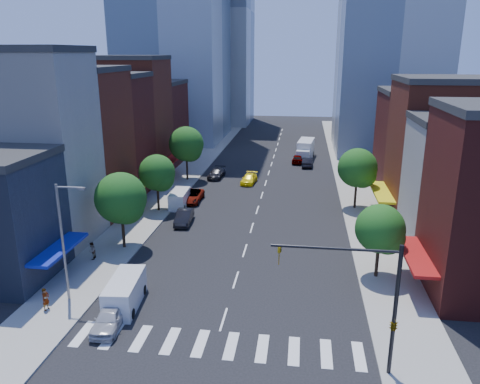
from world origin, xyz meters
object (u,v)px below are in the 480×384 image
object	(u,v)px
taxi	(249,179)
pedestrian_near	(46,299)
parked_car_second	(184,217)
box_truck	(305,150)
cargo_van_near	(125,293)
traffic_car_far	(298,159)
parked_car_third	(192,196)
cargo_van_far	(179,199)
pedestrian_far	(92,251)
traffic_car_oncoming	(307,162)
parked_car_front	(110,318)
parked_car_rear	(217,173)

from	to	relation	value
taxi	pedestrian_near	xyz separation A→B (m)	(-10.51, -36.23, 0.33)
parked_car_second	box_truck	bearing A→B (deg)	65.09
cargo_van_near	box_truck	xyz separation A→B (m)	(13.06, 52.26, 0.45)
parked_car_second	traffic_car_far	bearing A→B (deg)	64.84
cargo_van_near	traffic_car_far	distance (m)	50.06
parked_car_second	parked_car_third	bearing A→B (deg)	92.93
taxi	traffic_car_far	size ratio (longest dim) A/B	1.02
cargo_van_near	cargo_van_far	xyz separation A→B (m)	(-2.01, 23.19, -0.11)
cargo_van_far	pedestrian_far	world-z (taller)	cargo_van_far
cargo_van_near	pedestrian_near	distance (m)	5.56
taxi	traffic_car_far	bearing A→B (deg)	70.27
traffic_car_far	pedestrian_far	xyz separation A→B (m)	(-17.65, -41.47, 0.20)
traffic_car_oncoming	pedestrian_near	distance (m)	51.33
cargo_van_near	traffic_car_far	size ratio (longest dim) A/B	1.19
parked_car_second	traffic_car_far	xyz separation A→B (m)	(11.85, 31.01, 0.01)
parked_car_second	box_truck	xyz separation A→B (m)	(13.07, 34.63, 0.78)
parked_car_second	parked_car_third	size ratio (longest dim) A/B	0.87
taxi	pedestrian_near	size ratio (longest dim) A/B	2.69
cargo_van_near	traffic_car_oncoming	distance (m)	48.24
cargo_van_far	parked_car_front	bearing A→B (deg)	-88.26
pedestrian_near	parked_car_rear	bearing A→B (deg)	6.81
parked_car_third	traffic_car_oncoming	world-z (taller)	traffic_car_oncoming
parked_car_second	parked_car_third	xyz separation A→B (m)	(-0.97, 7.70, -0.03)
traffic_car_oncoming	pedestrian_near	xyz separation A→B (m)	(-18.77, -47.77, 0.22)
pedestrian_far	pedestrian_near	bearing A→B (deg)	-3.43
parked_car_front	cargo_van_near	xyz separation A→B (m)	(0.01, 2.76, 0.34)
traffic_car_far	parked_car_second	bearing A→B (deg)	73.81
parked_car_rear	taxi	bearing A→B (deg)	-19.94
parked_car_front	pedestrian_far	bearing A→B (deg)	116.29
parked_car_front	cargo_van_far	world-z (taller)	cargo_van_far
taxi	traffic_car_far	xyz separation A→B (m)	(6.71, 13.84, 0.10)
parked_car_front	pedestrian_far	world-z (taller)	pedestrian_far
parked_car_rear	cargo_van_near	distance (m)	37.12
parked_car_third	parked_car_rear	bearing A→B (deg)	85.13
parked_car_rear	pedestrian_far	bearing A→B (deg)	-96.65
parked_car_front	traffic_car_oncoming	world-z (taller)	traffic_car_oncoming
parked_car_second	parked_car_rear	distance (m)	19.49
cargo_van_far	taxi	world-z (taller)	cargo_van_far
traffic_car_oncoming	box_truck	xyz separation A→B (m)	(-0.34, 5.92, 0.76)
cargo_van_far	cargo_van_near	bearing A→B (deg)	-87.71
cargo_van_far	pedestrian_near	bearing A→B (deg)	-100.45
parked_car_third	traffic_car_far	bearing A→B (deg)	61.01
parked_car_front	traffic_car_oncoming	size ratio (longest dim) A/B	0.93
parked_car_third	traffic_car_oncoming	size ratio (longest dim) A/B	1.12
cargo_van_far	traffic_car_far	world-z (taller)	cargo_van_far
cargo_van_far	traffic_car_oncoming	bearing A→B (deg)	53.72
cargo_van_far	traffic_car_oncoming	xyz separation A→B (m)	(15.40, 23.15, -0.19)
cargo_van_near	pedestrian_near	bearing A→B (deg)	-170.48
parked_car_front	pedestrian_near	size ratio (longest dim) A/B	2.57
parked_car_rear	box_truck	bearing A→B (deg)	53.50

